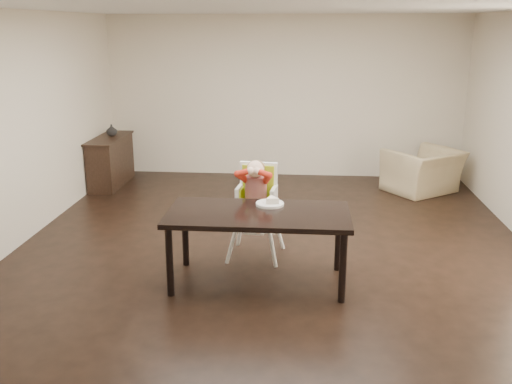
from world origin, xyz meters
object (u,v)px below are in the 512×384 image
Objects in this scene: dining_table at (258,220)px; high_chair at (256,189)px; armchair at (423,164)px; sideboard at (111,161)px.

high_chair is at bearing 96.30° from dining_table.
armchair reaches higher than dining_table.
dining_table is 1.43× the size of sideboard.
armchair is (2.30, 3.48, -0.22)m from dining_table.
sideboard is (-2.61, 2.77, -0.39)m from high_chair.
armchair is at bearing 55.60° from high_chair.
dining_table is at bearing -52.35° from sideboard.
dining_table is 4.18m from armchair.
high_chair is 3.67m from armchair.
dining_table is 0.73m from high_chair.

